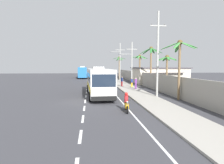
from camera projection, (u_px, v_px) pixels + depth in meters
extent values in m
plane|color=#3A3A3F|center=(85.00, 102.00, 19.88)|extent=(160.00, 160.00, 0.00)
cube|color=#A8A399|center=(130.00, 89.00, 30.54)|extent=(3.20, 90.00, 0.14)
cube|color=white|center=(80.00, 136.00, 10.19)|extent=(0.16, 2.00, 0.01)
cube|color=white|center=(83.00, 119.00, 13.57)|extent=(0.16, 2.00, 0.01)
cube|color=white|center=(84.00, 108.00, 16.94)|extent=(0.16, 2.00, 0.01)
cube|color=white|center=(85.00, 101.00, 20.31)|extent=(0.16, 2.00, 0.01)
cube|color=white|center=(86.00, 96.00, 23.68)|extent=(0.16, 2.00, 0.01)
cube|color=white|center=(86.00, 92.00, 27.05)|extent=(0.16, 2.00, 0.01)
cube|color=white|center=(87.00, 89.00, 30.43)|extent=(0.16, 2.00, 0.01)
cube|color=white|center=(87.00, 87.00, 33.80)|extent=(0.16, 2.00, 0.01)
cube|color=white|center=(87.00, 85.00, 37.17)|extent=(0.16, 2.00, 0.01)
cube|color=white|center=(88.00, 84.00, 40.54)|extent=(0.16, 2.00, 0.01)
cube|color=white|center=(88.00, 82.00, 43.92)|extent=(0.16, 2.00, 0.01)
cube|color=white|center=(88.00, 81.00, 47.29)|extent=(0.16, 2.00, 0.01)
cube|color=white|center=(88.00, 80.00, 50.66)|extent=(0.16, 2.00, 0.01)
cube|color=white|center=(88.00, 79.00, 54.03)|extent=(0.16, 2.00, 0.01)
cube|color=white|center=(88.00, 78.00, 57.41)|extent=(0.16, 2.00, 0.01)
cube|color=white|center=(88.00, 78.00, 60.78)|extent=(0.16, 2.00, 0.01)
cube|color=white|center=(89.00, 77.00, 64.15)|extent=(0.16, 2.00, 0.01)
cube|color=white|center=(89.00, 77.00, 67.52)|extent=(0.16, 2.00, 0.01)
cube|color=white|center=(108.00, 86.00, 35.16)|extent=(0.14, 70.00, 0.01)
cube|color=#9E998E|center=(146.00, 80.00, 34.83)|extent=(0.24, 60.00, 2.50)
cube|color=silver|center=(99.00, 81.00, 24.03)|extent=(3.01, 11.39, 2.95)
cube|color=#192333|center=(99.00, 77.00, 24.19)|extent=(3.00, 10.49, 0.94)
cube|color=#192333|center=(104.00, 81.00, 18.48)|extent=(2.34, 0.20, 1.24)
cube|color=yellow|center=(99.00, 86.00, 24.09)|extent=(3.03, 11.16, 0.53)
cube|color=black|center=(104.00, 98.00, 18.53)|extent=(2.49, 0.26, 0.44)
cube|color=#B7B7B7|center=(98.00, 68.00, 25.29)|extent=(1.50, 2.54, 0.28)
cube|color=black|center=(118.00, 78.00, 18.89)|extent=(0.12, 0.08, 0.36)
cube|color=black|center=(89.00, 78.00, 18.44)|extent=(0.12, 0.08, 0.36)
cylinder|color=black|center=(114.00, 96.00, 20.44)|extent=(0.36, 1.05, 1.04)
cylinder|color=black|center=(90.00, 97.00, 20.06)|extent=(0.36, 1.05, 1.04)
cylinder|color=black|center=(106.00, 88.00, 27.67)|extent=(0.36, 1.05, 1.04)
cylinder|color=black|center=(88.00, 89.00, 27.29)|extent=(0.36, 1.05, 1.04)
cube|color=#2366A8|center=(83.00, 72.00, 59.18)|extent=(2.71, 11.04, 2.93)
cube|color=#192333|center=(83.00, 70.00, 58.94)|extent=(2.72, 10.16, 0.94)
cube|color=#192333|center=(83.00, 70.00, 64.54)|extent=(2.29, 0.14, 1.23)
cube|color=red|center=(83.00, 74.00, 59.24)|extent=(2.74, 10.82, 0.53)
cube|color=black|center=(83.00, 75.00, 64.77)|extent=(2.45, 0.21, 0.44)
cube|color=#B7B7B7|center=(82.00, 67.00, 57.69)|extent=(1.42, 2.45, 0.28)
cube|color=black|center=(79.00, 70.00, 64.12)|extent=(0.12, 0.08, 0.36)
cube|color=black|center=(87.00, 70.00, 64.50)|extent=(0.12, 0.08, 0.36)
cylinder|color=black|center=(79.00, 76.00, 62.93)|extent=(0.34, 1.05, 1.04)
cylinder|color=black|center=(87.00, 76.00, 63.26)|extent=(0.34, 1.05, 1.04)
cylinder|color=black|center=(78.00, 77.00, 55.88)|extent=(0.34, 1.05, 1.04)
cylinder|color=black|center=(87.00, 77.00, 56.20)|extent=(0.34, 1.05, 1.04)
cylinder|color=black|center=(127.00, 110.00, 14.99)|extent=(0.15, 0.61, 0.60)
cylinder|color=black|center=(126.00, 106.00, 16.34)|extent=(0.17, 0.61, 0.60)
cube|color=gold|center=(127.00, 105.00, 15.60)|extent=(0.33, 1.12, 0.36)
cube|color=black|center=(126.00, 102.00, 15.88)|extent=(0.29, 0.62, 0.12)
cylinder|color=gray|center=(127.00, 106.00, 15.08)|extent=(0.09, 0.32, 0.67)
cylinder|color=black|center=(127.00, 100.00, 15.15)|extent=(0.56, 0.09, 0.04)
sphere|color=#EAEACC|center=(127.00, 102.00, 15.04)|extent=(0.14, 0.14, 0.14)
cylinder|color=red|center=(126.00, 99.00, 15.81)|extent=(0.32, 0.32, 0.59)
sphere|color=red|center=(126.00, 94.00, 15.77)|extent=(0.26, 0.26, 0.26)
cylinder|color=black|center=(108.00, 87.00, 31.62)|extent=(0.13, 0.60, 0.60)
cylinder|color=black|center=(108.00, 86.00, 32.97)|extent=(0.15, 0.60, 0.60)
cube|color=#1947B2|center=(108.00, 85.00, 32.23)|extent=(0.29, 1.11, 0.36)
cube|color=black|center=(108.00, 84.00, 32.51)|extent=(0.26, 0.61, 0.12)
cylinder|color=gray|center=(108.00, 85.00, 31.71)|extent=(0.07, 0.32, 0.67)
cylinder|color=black|center=(108.00, 82.00, 31.77)|extent=(0.56, 0.06, 0.04)
sphere|color=#EAEACC|center=(108.00, 83.00, 31.67)|extent=(0.14, 0.14, 0.14)
cylinder|color=#2D7A47|center=(108.00, 82.00, 32.43)|extent=(0.32, 0.32, 0.59)
sphere|color=black|center=(108.00, 80.00, 32.40)|extent=(0.26, 0.26, 0.26)
cylinder|color=#75388E|center=(136.00, 86.00, 30.21)|extent=(0.28, 0.28, 0.85)
cylinder|color=#75388E|center=(136.00, 81.00, 30.15)|extent=(0.36, 0.36, 0.67)
sphere|color=beige|center=(136.00, 78.00, 30.11)|extent=(0.22, 0.22, 0.22)
cylinder|color=red|center=(122.00, 84.00, 34.07)|extent=(0.28, 0.28, 0.83)
cylinder|color=navy|center=(122.00, 80.00, 34.01)|extent=(0.36, 0.36, 0.66)
sphere|color=beige|center=(122.00, 77.00, 33.97)|extent=(0.24, 0.24, 0.24)
cylinder|color=gold|center=(132.00, 85.00, 33.04)|extent=(0.28, 0.28, 0.75)
cylinder|color=navy|center=(132.00, 81.00, 32.99)|extent=(0.36, 0.36, 0.60)
sphere|color=tan|center=(132.00, 78.00, 32.96)|extent=(0.20, 0.20, 0.20)
cylinder|color=#9E9E99|center=(158.00, 55.00, 22.33)|extent=(0.24, 0.24, 9.97)
cube|color=#9E9E99|center=(158.00, 26.00, 22.05)|extent=(1.90, 0.12, 0.12)
cylinder|color=#4C4742|center=(152.00, 25.00, 21.96)|extent=(0.08, 0.08, 0.16)
cylinder|color=#4C4742|center=(165.00, 25.00, 22.13)|extent=(0.08, 0.08, 0.16)
cylinder|color=#9E9E99|center=(132.00, 64.00, 36.31)|extent=(0.24, 0.24, 8.19)
cube|color=#9E9E99|center=(132.00, 49.00, 36.08)|extent=(2.00, 0.12, 0.12)
cylinder|color=#4C4742|center=(128.00, 49.00, 35.98)|extent=(0.08, 0.08, 0.16)
cylinder|color=#4C4742|center=(136.00, 49.00, 36.16)|extent=(0.08, 0.08, 0.16)
cylinder|color=#9E9E99|center=(126.00, 54.00, 36.03)|extent=(2.34, 0.09, 0.09)
cube|color=#4C4C51|center=(120.00, 54.00, 35.90)|extent=(0.44, 0.24, 0.14)
cylinder|color=#9E9E99|center=(120.00, 62.00, 50.15)|extent=(0.24, 0.24, 9.62)
cube|color=#9E9E99|center=(120.00, 50.00, 49.90)|extent=(2.38, 0.12, 0.12)
cylinder|color=#4C4742|center=(116.00, 49.00, 49.78)|extent=(0.08, 0.08, 0.16)
cylinder|color=#4C4742|center=(124.00, 49.00, 49.99)|extent=(0.08, 0.08, 0.16)
cylinder|color=#9E9E99|center=(115.00, 52.00, 49.80)|extent=(2.49, 0.09, 0.09)
cube|color=#4C4C51|center=(111.00, 52.00, 49.66)|extent=(0.44, 0.24, 0.14)
cylinder|color=brown|center=(119.00, 68.00, 55.45)|extent=(0.27, 0.27, 6.13)
ellipsoid|color=#337F33|center=(123.00, 58.00, 55.29)|extent=(1.98, 0.41, 0.66)
ellipsoid|color=#337F33|center=(120.00, 59.00, 56.06)|extent=(1.12, 1.80, 1.06)
ellipsoid|color=#337F33|center=(118.00, 59.00, 56.00)|extent=(0.96, 1.81, 1.12)
ellipsoid|color=#337F33|center=(116.00, 58.00, 55.00)|extent=(2.00, 0.57, 0.67)
ellipsoid|color=#337F33|center=(118.00, 59.00, 54.37)|extent=(1.08, 1.83, 1.04)
ellipsoid|color=#337F33|center=(121.00, 59.00, 54.44)|extent=(1.04, 1.85, 1.02)
sphere|color=brown|center=(119.00, 57.00, 55.19)|extent=(0.56, 0.56, 0.56)
cylinder|color=brown|center=(140.00, 70.00, 38.56)|extent=(0.32, 0.32, 5.69)
ellipsoid|color=#3D893D|center=(144.00, 57.00, 38.38)|extent=(1.72, 0.46, 0.73)
ellipsoid|color=#3D893D|center=(140.00, 58.00, 39.11)|extent=(1.01, 1.67, 0.84)
ellipsoid|color=#3D893D|center=(137.00, 57.00, 39.09)|extent=(0.94, 1.75, 0.62)
ellipsoid|color=#3D893D|center=(136.00, 57.00, 38.19)|extent=(1.75, 0.45, 0.60)
ellipsoid|color=#3D893D|center=(139.00, 57.00, 37.61)|extent=(1.19, 1.61, 0.81)
ellipsoid|color=#3D893D|center=(143.00, 57.00, 37.73)|extent=(1.18, 1.58, 0.90)
sphere|color=brown|center=(140.00, 56.00, 38.32)|extent=(0.56, 0.56, 0.56)
cylinder|color=brown|center=(167.00, 75.00, 26.30)|extent=(0.25, 0.25, 4.88)
ellipsoid|color=#337F33|center=(172.00, 58.00, 26.23)|extent=(1.51, 0.44, 0.60)
ellipsoid|color=#337F33|center=(168.00, 59.00, 26.75)|extent=(1.14, 1.43, 0.61)
ellipsoid|color=#337F33|center=(165.00, 59.00, 26.81)|extent=(0.41, 1.47, 0.70)
ellipsoid|color=#337F33|center=(162.00, 59.00, 26.32)|extent=(1.50, 0.92, 0.66)
ellipsoid|color=#337F33|center=(163.00, 59.00, 25.79)|extent=(1.50, 0.85, 0.68)
ellipsoid|color=#337F33|center=(168.00, 58.00, 25.39)|extent=(0.69, 1.54, 0.60)
ellipsoid|color=#337F33|center=(172.00, 59.00, 25.59)|extent=(1.14, 1.40, 0.70)
sphere|color=brown|center=(167.00, 57.00, 26.09)|extent=(0.56, 0.56, 0.56)
cylinder|color=brown|center=(179.00, 72.00, 20.89)|extent=(0.26, 0.26, 6.19)
ellipsoid|color=#3D893D|center=(189.00, 45.00, 20.78)|extent=(2.13, 0.38, 0.75)
ellipsoid|color=#3D893D|center=(178.00, 47.00, 21.63)|extent=(0.75, 2.03, 1.10)
ellipsoid|color=#3D893D|center=(170.00, 46.00, 21.09)|extent=(1.97, 1.41, 0.86)
ellipsoid|color=#3D893D|center=(177.00, 45.00, 19.85)|extent=(1.66, 1.75, 0.98)
ellipsoid|color=#3D893D|center=(188.00, 45.00, 19.82)|extent=(1.20, 2.00, 1.01)
sphere|color=brown|center=(180.00, 42.00, 20.63)|extent=(0.56, 0.56, 0.56)
cylinder|color=brown|center=(151.00, 68.00, 32.14)|extent=(0.29, 0.29, 6.62)
ellipsoid|color=#28702D|center=(157.00, 51.00, 31.92)|extent=(2.00, 0.54, 1.02)
ellipsoid|color=#28702D|center=(153.00, 51.00, 32.75)|extent=(1.44, 1.85, 0.95)
ellipsoid|color=#28702D|center=(147.00, 51.00, 32.61)|extent=(1.37, 1.80, 1.13)
ellipsoid|color=#28702D|center=(145.00, 51.00, 31.95)|extent=(1.97, 0.68, 1.10)
ellipsoid|color=#28702D|center=(151.00, 50.00, 30.99)|extent=(0.96, 1.95, 1.11)
ellipsoid|color=#28702D|center=(155.00, 51.00, 31.17)|extent=(1.23, 1.82, 1.19)
sphere|color=brown|center=(151.00, 48.00, 31.86)|extent=(0.56, 0.56, 0.56)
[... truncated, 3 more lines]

